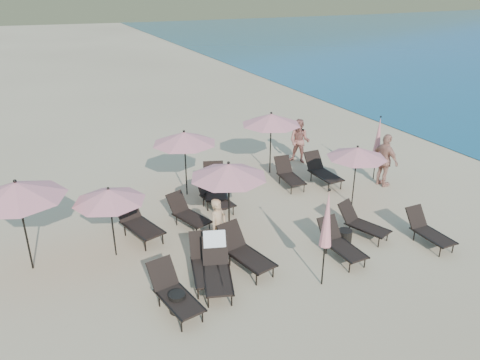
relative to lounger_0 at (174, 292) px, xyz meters
name	(u,v)px	position (x,y,z in m)	size (l,w,h in m)	color
ground	(321,262)	(4.07, 0.16, -0.44)	(800.00, 800.00, 0.00)	#D6BA8C
lounger_0	(174,292)	(0.00, 0.00, 0.00)	(0.92, 1.73, 0.94)	black
lounger_1	(205,263)	(1.03, 0.77, 0.01)	(1.03, 1.78, 0.96)	black
lounger_2	(217,265)	(1.22, 0.46, 0.08)	(1.14, 1.85, 1.09)	black
lounger_3	(340,242)	(4.64, 0.19, -0.02)	(0.64, 1.58, 0.90)	black
lounger_4	(362,222)	(5.88, 0.85, -0.03)	(1.06, 1.62, 0.87)	black
lounger_5	(428,230)	(7.29, -0.28, -0.03)	(0.58, 1.51, 0.87)	black
lounger_6	(137,221)	(0.04, 3.52, 0.04)	(1.16, 1.90, 1.03)	black
lounger_7	(187,213)	(1.54, 3.52, -0.03)	(1.04, 1.64, 0.88)	black
lounger_8	(215,185)	(2.99, 4.88, 0.06)	(1.25, 1.98, 1.06)	black
lounger_9	(212,192)	(2.70, 4.37, 0.06)	(0.81, 1.74, 1.05)	black
lounger_10	(289,174)	(5.80, 4.80, -0.02)	(0.73, 1.61, 0.90)	black
lounger_11	(322,171)	(7.00, 4.51, 0.02)	(0.69, 1.72, 0.98)	black
lounger_12	(244,251)	(2.14, 0.83, 0.02)	(1.02, 1.83, 0.99)	black
umbrella_open_0	(109,195)	(-0.75, 2.78, 1.33)	(1.87, 1.87, 2.01)	black
umbrella_open_1	(229,171)	(2.40, 2.39, 1.61)	(2.16, 2.16, 2.32)	black
umbrella_open_2	(357,153)	(6.89, 2.56, 1.37)	(1.91, 1.91, 2.05)	black
umbrella_open_3	(184,138)	(2.24, 5.61, 1.60)	(2.14, 2.14, 2.31)	black
umbrella_open_4	(271,119)	(5.75, 6.11, 1.67)	(2.22, 2.22, 2.39)	black
umbrella_open_5	(17,191)	(-2.82, 3.07, 1.76)	(2.31, 2.31, 2.49)	black
umbrella_closed_0	(327,219)	(3.51, -0.66, 1.34)	(0.30, 0.30, 2.56)	black
umbrella_closed_1	(378,136)	(8.93, 3.93, 1.24)	(0.28, 0.28, 2.41)	black
side_table_0	(177,303)	(0.03, -0.13, -0.21)	(0.38, 0.38, 0.46)	black
side_table_1	(344,237)	(5.13, 0.63, -0.22)	(0.40, 0.40, 0.44)	black
beachgoer_a	(218,226)	(1.81, 1.76, 0.35)	(0.58, 0.38, 1.58)	tan
beachgoer_b	(299,141)	(7.33, 6.60, 0.45)	(0.86, 0.67, 1.77)	#A06053
beachgoer_c	(385,160)	(8.84, 3.36, 0.51)	(1.12, 0.47, 1.91)	tan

